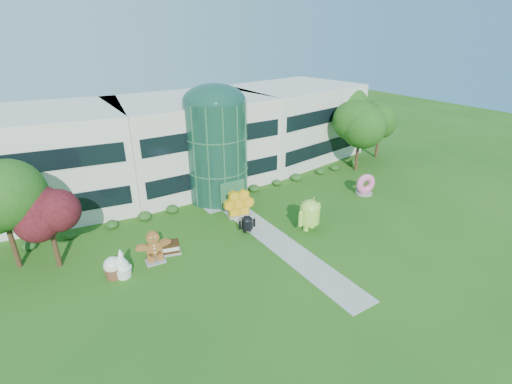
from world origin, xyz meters
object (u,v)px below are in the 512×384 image
android_green (310,212)px  android_black (247,223)px  donut (365,184)px  gingerbread (154,247)px

android_green → android_black: size_ratio=1.81×
android_green → donut: 10.12m
android_black → donut: 14.59m
android_black → donut: size_ratio=0.78×
android_green → gingerbread: 13.15m
android_black → gingerbread: (-8.12, -0.09, 0.43)m
android_black → donut: donut is taller
android_green → donut: (9.77, 2.60, -0.47)m
android_green → android_black: android_green is taller
donut → gingerbread: size_ratio=0.79×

